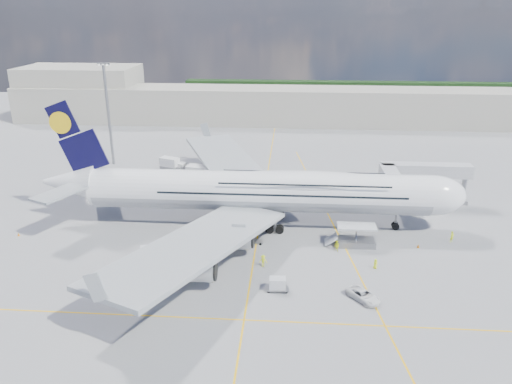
# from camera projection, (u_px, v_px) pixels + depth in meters

# --- Properties ---
(ground) EXTENTS (300.00, 300.00, 0.00)m
(ground) POSITION_uv_depth(u_px,v_px,m) (255.00, 250.00, 83.92)
(ground) COLOR gray
(ground) RESTS_ON ground
(taxi_line_main) EXTENTS (0.25, 220.00, 0.01)m
(taxi_line_main) POSITION_uv_depth(u_px,v_px,m) (255.00, 249.00, 83.92)
(taxi_line_main) COLOR #F9B60D
(taxi_line_main) RESTS_ON ground
(taxi_line_cross) EXTENTS (120.00, 0.25, 0.01)m
(taxi_line_cross) POSITION_uv_depth(u_px,v_px,m) (244.00, 320.00, 65.26)
(taxi_line_cross) COLOR #F9B60D
(taxi_line_cross) RESTS_ON ground
(taxi_line_diag) EXTENTS (14.16, 99.06, 0.01)m
(taxi_line_diag) POSITION_uv_depth(u_px,v_px,m) (335.00, 227.00, 92.29)
(taxi_line_diag) COLOR #F9B60D
(taxi_line_diag) RESTS_ON ground
(airliner) EXTENTS (77.26, 79.15, 23.71)m
(airliner) POSITION_uv_depth(u_px,v_px,m) (261.00, 191.00, 90.79)
(airliner) COLOR white
(airliner) RESTS_ON ground
(jet_bridge) EXTENTS (18.80, 12.10, 8.50)m
(jet_bridge) POSITION_uv_depth(u_px,v_px,m) (413.00, 175.00, 98.99)
(jet_bridge) COLOR #B7B7BC
(jet_bridge) RESTS_ON ground
(cargo_loader) EXTENTS (8.53, 3.20, 3.67)m
(cargo_loader) POSITION_uv_depth(u_px,v_px,m) (355.00, 238.00, 85.03)
(cargo_loader) COLOR silver
(cargo_loader) RESTS_ON ground
(light_mast) EXTENTS (3.00, 0.70, 25.50)m
(light_mast) POSITION_uv_depth(u_px,v_px,m) (108.00, 113.00, 123.91)
(light_mast) COLOR gray
(light_mast) RESTS_ON ground
(terminal) EXTENTS (180.00, 16.00, 12.00)m
(terminal) POSITION_uv_depth(u_px,v_px,m) (276.00, 106.00, 170.38)
(terminal) COLOR #B2AD9E
(terminal) RESTS_ON ground
(hangar) EXTENTS (40.00, 22.00, 18.00)m
(hangar) POSITION_uv_depth(u_px,v_px,m) (81.00, 92.00, 178.72)
(hangar) COLOR #B2AD9E
(hangar) RESTS_ON ground
(tree_line) EXTENTS (160.00, 6.00, 8.00)m
(tree_line) POSITION_uv_depth(u_px,v_px,m) (374.00, 91.00, 210.34)
(tree_line) COLOR #193814
(tree_line) RESTS_ON ground
(dolly_row_a) EXTENTS (3.19, 1.79, 0.46)m
(dolly_row_a) POSITION_uv_depth(u_px,v_px,m) (172.00, 281.00, 73.80)
(dolly_row_a) COLOR gray
(dolly_row_a) RESTS_ON ground
(dolly_row_b) EXTENTS (3.38, 2.66, 0.44)m
(dolly_row_b) POSITION_uv_depth(u_px,v_px,m) (172.00, 256.00, 81.02)
(dolly_row_b) COLOR gray
(dolly_row_b) RESTS_ON ground
(dolly_row_c) EXTENTS (3.50, 2.44, 2.01)m
(dolly_row_c) POSITION_uv_depth(u_px,v_px,m) (148.00, 252.00, 80.82)
(dolly_row_c) COLOR gray
(dolly_row_c) RESTS_ON ground
(dolly_back) EXTENTS (2.96, 2.09, 0.39)m
(dolly_back) POSITION_uv_depth(u_px,v_px,m) (151.00, 273.00, 76.06)
(dolly_back) COLOR gray
(dolly_back) RESTS_ON ground
(dolly_nose_far) EXTENTS (3.25, 1.82, 2.02)m
(dolly_nose_far) POSITION_uv_depth(u_px,v_px,m) (277.00, 284.00, 71.57)
(dolly_nose_far) COLOR gray
(dolly_nose_far) RESTS_ON ground
(dolly_nose_near) EXTENTS (3.22, 2.02, 0.44)m
(dolly_nose_near) POSITION_uv_depth(u_px,v_px,m) (254.00, 242.00, 85.95)
(dolly_nose_near) COLOR gray
(dolly_nose_near) RESTS_ON ground
(baggage_tug) EXTENTS (3.12, 2.14, 1.78)m
(baggage_tug) POSITION_uv_depth(u_px,v_px,m) (198.00, 268.00, 76.61)
(baggage_tug) COLOR silver
(baggage_tug) RESTS_ON ground
(catering_truck_inner) EXTENTS (8.10, 4.24, 4.60)m
(catering_truck_inner) POSITION_uv_depth(u_px,v_px,m) (202.00, 176.00, 112.82)
(catering_truck_inner) COLOR gray
(catering_truck_inner) RESTS_ON ground
(catering_truck_outer) EXTENTS (6.82, 4.37, 3.78)m
(catering_truck_outer) POSITION_uv_depth(u_px,v_px,m) (172.00, 166.00, 121.40)
(catering_truck_outer) COLOR gray
(catering_truck_outer) RESTS_ON ground
(service_van) EXTENTS (5.13, 5.53, 1.44)m
(service_van) POSITION_uv_depth(u_px,v_px,m) (363.00, 295.00, 69.46)
(service_van) COLOR white
(service_van) RESTS_ON ground
(crew_nose) EXTENTS (0.87, 0.80, 2.01)m
(crew_nose) POSITION_uv_depth(u_px,v_px,m) (452.00, 237.00, 86.24)
(crew_nose) COLOR #EAFF1A
(crew_nose) RESTS_ON ground
(crew_loader) EXTENTS (1.16, 1.19, 1.93)m
(crew_loader) POSITION_uv_depth(u_px,v_px,m) (337.00, 246.00, 83.01)
(crew_loader) COLOR yellow
(crew_loader) RESTS_ON ground
(crew_wing) EXTENTS (0.80, 1.20, 1.90)m
(crew_wing) POSITION_uv_depth(u_px,v_px,m) (216.00, 240.00, 85.19)
(crew_wing) COLOR #DEFF1A
(crew_wing) RESTS_ON ground
(crew_van) EXTENTS (0.89, 0.96, 1.64)m
(crew_van) POSITION_uv_depth(u_px,v_px,m) (375.00, 264.00, 77.63)
(crew_van) COLOR #E5FA1A
(crew_van) RESTS_ON ground
(crew_tug) EXTENTS (1.31, 0.76, 2.01)m
(crew_tug) POSITION_uv_depth(u_px,v_px,m) (263.00, 261.00, 78.15)
(crew_tug) COLOR #EEFF1A
(crew_tug) RESTS_ON ground
(cone_nose) EXTENTS (0.48, 0.48, 0.61)m
(cone_nose) POSITION_uv_depth(u_px,v_px,m) (418.00, 246.00, 84.50)
(cone_nose) COLOR orange
(cone_nose) RESTS_ON ground
(cone_wing_left_inner) EXTENTS (0.49, 0.49, 0.63)m
(cone_wing_left_inner) POSITION_uv_depth(u_px,v_px,m) (218.00, 199.00, 104.83)
(cone_wing_left_inner) COLOR orange
(cone_wing_left_inner) RESTS_ON ground
(cone_wing_left_outer) EXTENTS (0.42, 0.42, 0.53)m
(cone_wing_left_outer) POSITION_uv_depth(u_px,v_px,m) (209.00, 180.00, 115.89)
(cone_wing_left_outer) COLOR orange
(cone_wing_left_outer) RESTS_ON ground
(cone_wing_right_inner) EXTENTS (0.39, 0.39, 0.50)m
(cone_wing_right_inner) POSITION_uv_depth(u_px,v_px,m) (223.00, 244.00, 85.19)
(cone_wing_right_inner) COLOR orange
(cone_wing_right_inner) RESTS_ON ground
(cone_wing_right_outer) EXTENTS (0.44, 0.44, 0.56)m
(cone_wing_right_outer) POSITION_uv_depth(u_px,v_px,m) (155.00, 280.00, 74.28)
(cone_wing_right_outer) COLOR orange
(cone_wing_right_outer) RESTS_ON ground
(cone_tail) EXTENTS (0.45, 0.45, 0.58)m
(cone_tail) POSITION_uv_depth(u_px,v_px,m) (19.00, 234.00, 88.77)
(cone_tail) COLOR orange
(cone_tail) RESTS_ON ground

